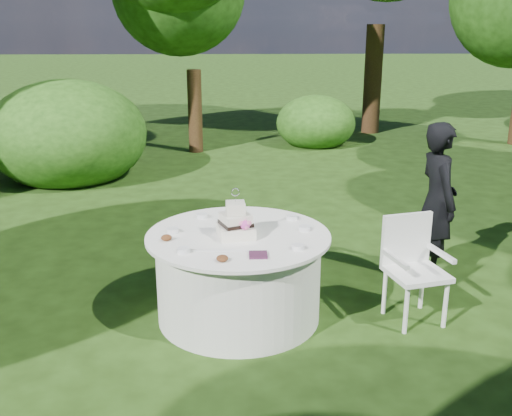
{
  "coord_description": "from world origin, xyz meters",
  "views": [
    {
      "loc": [
        0.0,
        -4.74,
        2.51
      ],
      "look_at": [
        0.15,
        0.0,
        1.0
      ],
      "focal_mm": 42.0,
      "sensor_mm": 36.0,
      "label": 1
    }
  ],
  "objects_px": {
    "chair": "(412,261)",
    "guest": "(437,202)",
    "napkins": "(258,255)",
    "table": "(239,276)",
    "cake": "(236,224)"
  },
  "relations": [
    {
      "from": "napkins",
      "to": "cake",
      "type": "xyz_separation_m",
      "value": [
        -0.17,
        0.44,
        0.1
      ]
    },
    {
      "from": "napkins",
      "to": "table",
      "type": "bearing_deg",
      "value": 107.19
    },
    {
      "from": "guest",
      "to": "cake",
      "type": "xyz_separation_m",
      "value": [
        -1.97,
        -0.87,
        0.1
      ]
    },
    {
      "from": "chair",
      "to": "cake",
      "type": "bearing_deg",
      "value": -179.13
    },
    {
      "from": "napkins",
      "to": "guest",
      "type": "distance_m",
      "value": 2.23
    },
    {
      "from": "napkins",
      "to": "guest",
      "type": "xyz_separation_m",
      "value": [
        1.8,
        1.31,
        0.01
      ]
    },
    {
      "from": "guest",
      "to": "table",
      "type": "relative_size",
      "value": 1.01
    },
    {
      "from": "napkins",
      "to": "chair",
      "type": "relative_size",
      "value": 0.15
    },
    {
      "from": "table",
      "to": "cake",
      "type": "relative_size",
      "value": 3.73
    },
    {
      "from": "cake",
      "to": "chair",
      "type": "relative_size",
      "value": 0.46
    },
    {
      "from": "chair",
      "to": "guest",
      "type": "bearing_deg",
      "value": 61.2
    },
    {
      "from": "napkins",
      "to": "table",
      "type": "height_order",
      "value": "napkins"
    },
    {
      "from": "table",
      "to": "cake",
      "type": "height_order",
      "value": "cake"
    },
    {
      "from": "guest",
      "to": "cake",
      "type": "bearing_deg",
      "value": 107.62
    },
    {
      "from": "guest",
      "to": "cake",
      "type": "distance_m",
      "value": 2.16
    }
  ]
}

